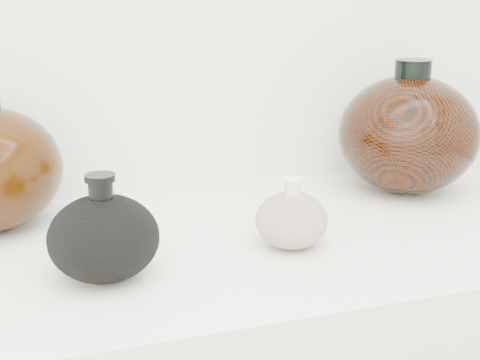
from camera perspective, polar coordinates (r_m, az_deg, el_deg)
name	(u,v)px	position (r m, az deg, el deg)	size (l,w,h in m)	color
black_gourd_vase	(104,237)	(0.82, -11.55, -4.79)	(0.17, 0.17, 0.13)	black
cream_gourd_vase	(291,220)	(0.91, 4.41, -3.38)	(0.12, 0.12, 0.10)	#C6B498
right_round_pot	(408,134)	(1.16, 14.17, 3.84)	(0.25, 0.25, 0.23)	black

